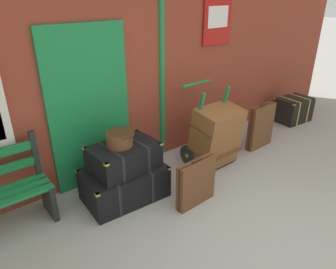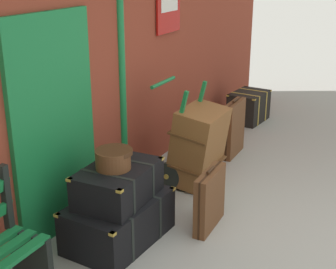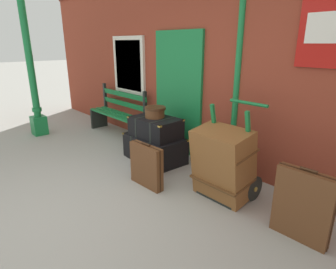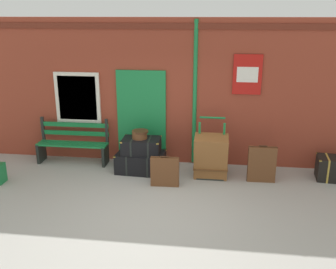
{
  "view_description": "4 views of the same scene",
  "coord_description": "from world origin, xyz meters",
  "px_view_note": "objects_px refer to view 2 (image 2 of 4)",
  "views": [
    {
      "loc": [
        -2.14,
        -1.11,
        2.44
      ],
      "look_at": [
        0.19,
        1.77,
        0.71
      ],
      "focal_mm": 33.37,
      "sensor_mm": 36.0,
      "label": 1
    },
    {
      "loc": [
        -3.86,
        -0.44,
        2.53
      ],
      "look_at": [
        0.26,
        1.68,
        0.85
      ],
      "focal_mm": 52.39,
      "sensor_mm": 36.0,
      "label": 2
    },
    {
      "loc": [
        2.93,
        -0.98,
        1.9
      ],
      "look_at": [
        0.05,
        1.64,
        0.62
      ],
      "focal_mm": 29.96,
      "sensor_mm": 36.0,
      "label": 3
    },
    {
      "loc": [
        1.08,
        -5.72,
        3.29
      ],
      "look_at": [
        0.11,
        1.81,
        0.86
      ],
      "focal_mm": 40.89,
      "sensor_mm": 36.0,
      "label": 4
    }
  ],
  "objects_px": {
    "round_hatbox": "(113,158)",
    "large_brown_trunk": "(198,146)",
    "suitcase_brown": "(234,128)",
    "corner_trunk": "(249,107)",
    "suitcase_cream": "(210,200)",
    "steamer_trunk_base": "(119,220)",
    "porters_trolley": "(184,158)",
    "steamer_trunk_middle": "(118,183)"
  },
  "relations": [
    {
      "from": "porters_trolley",
      "to": "round_hatbox",
      "type": "bearing_deg",
      "value": -179.54
    },
    {
      "from": "steamer_trunk_base",
      "to": "suitcase_cream",
      "type": "distance_m",
      "value": 0.91
    },
    {
      "from": "large_brown_trunk",
      "to": "steamer_trunk_middle",
      "type": "bearing_deg",
      "value": 174.4
    },
    {
      "from": "steamer_trunk_base",
      "to": "large_brown_trunk",
      "type": "distance_m",
      "value": 1.53
    },
    {
      "from": "round_hatbox",
      "to": "large_brown_trunk",
      "type": "relative_size",
      "value": 0.37
    },
    {
      "from": "suitcase_brown",
      "to": "steamer_trunk_middle",
      "type": "bearing_deg",
      "value": 175.19
    },
    {
      "from": "round_hatbox",
      "to": "suitcase_brown",
      "type": "height_order",
      "value": "round_hatbox"
    },
    {
      "from": "round_hatbox",
      "to": "porters_trolley",
      "type": "distance_m",
      "value": 1.62
    },
    {
      "from": "suitcase_cream",
      "to": "large_brown_trunk",
      "type": "bearing_deg",
      "value": 30.36
    },
    {
      "from": "steamer_trunk_middle",
      "to": "corner_trunk",
      "type": "bearing_deg",
      "value": 1.07
    },
    {
      "from": "steamer_trunk_base",
      "to": "steamer_trunk_middle",
      "type": "xyz_separation_m",
      "value": [
        0.02,
        0.01,
        0.37
      ]
    },
    {
      "from": "porters_trolley",
      "to": "corner_trunk",
      "type": "relative_size",
      "value": 1.62
    },
    {
      "from": "steamer_trunk_base",
      "to": "round_hatbox",
      "type": "height_order",
      "value": "round_hatbox"
    },
    {
      "from": "corner_trunk",
      "to": "porters_trolley",
      "type": "bearing_deg",
      "value": -179.02
    },
    {
      "from": "porters_trolley",
      "to": "large_brown_trunk",
      "type": "height_order",
      "value": "porters_trolley"
    },
    {
      "from": "porters_trolley",
      "to": "corner_trunk",
      "type": "distance_m",
      "value": 2.52
    },
    {
      "from": "suitcase_brown",
      "to": "suitcase_cream",
      "type": "relative_size",
      "value": 1.23
    },
    {
      "from": "porters_trolley",
      "to": "suitcase_brown",
      "type": "height_order",
      "value": "porters_trolley"
    },
    {
      "from": "steamer_trunk_base",
      "to": "large_brown_trunk",
      "type": "bearing_deg",
      "value": -5.31
    },
    {
      "from": "steamer_trunk_base",
      "to": "porters_trolley",
      "type": "bearing_deg",
      "value": 1.41
    },
    {
      "from": "round_hatbox",
      "to": "suitcase_cream",
      "type": "height_order",
      "value": "round_hatbox"
    },
    {
      "from": "porters_trolley",
      "to": "suitcase_cream",
      "type": "bearing_deg",
      "value": -141.86
    },
    {
      "from": "corner_trunk",
      "to": "suitcase_brown",
      "type": "bearing_deg",
      "value": -169.17
    },
    {
      "from": "suitcase_brown",
      "to": "round_hatbox",
      "type": "bearing_deg",
      "value": 174.82
    },
    {
      "from": "suitcase_cream",
      "to": "suitcase_brown",
      "type": "bearing_deg",
      "value": 13.35
    },
    {
      "from": "large_brown_trunk",
      "to": "suitcase_brown",
      "type": "relative_size",
      "value": 1.2
    },
    {
      "from": "round_hatbox",
      "to": "large_brown_trunk",
      "type": "xyz_separation_m",
      "value": [
        1.51,
        -0.16,
        -0.37
      ]
    },
    {
      "from": "porters_trolley",
      "to": "suitcase_brown",
      "type": "xyz_separation_m",
      "value": [
        1.03,
        -0.24,
        0.1
      ]
    },
    {
      "from": "steamer_trunk_base",
      "to": "round_hatbox",
      "type": "distance_m",
      "value": 0.63
    },
    {
      "from": "large_brown_trunk",
      "to": "suitcase_brown",
      "type": "bearing_deg",
      "value": -3.66
    },
    {
      "from": "steamer_trunk_middle",
      "to": "round_hatbox",
      "type": "height_order",
      "value": "round_hatbox"
    },
    {
      "from": "round_hatbox",
      "to": "corner_trunk",
      "type": "relative_size",
      "value": 0.47
    },
    {
      "from": "steamer_trunk_base",
      "to": "porters_trolley",
      "type": "xyz_separation_m",
      "value": [
        1.5,
        0.04,
        0.06
      ]
    },
    {
      "from": "steamer_trunk_base",
      "to": "steamer_trunk_middle",
      "type": "bearing_deg",
      "value": 13.55
    },
    {
      "from": "steamer_trunk_base",
      "to": "corner_trunk",
      "type": "distance_m",
      "value": 4.02
    },
    {
      "from": "large_brown_trunk",
      "to": "corner_trunk",
      "type": "height_order",
      "value": "large_brown_trunk"
    },
    {
      "from": "porters_trolley",
      "to": "corner_trunk",
      "type": "bearing_deg",
      "value": 0.98
    },
    {
      "from": "corner_trunk",
      "to": "round_hatbox",
      "type": "bearing_deg",
      "value": -179.21
    },
    {
      "from": "suitcase_cream",
      "to": "corner_trunk",
      "type": "bearing_deg",
      "value": 12.25
    },
    {
      "from": "steamer_trunk_base",
      "to": "suitcase_brown",
      "type": "height_order",
      "value": "suitcase_brown"
    },
    {
      "from": "steamer_trunk_base",
      "to": "suitcase_brown",
      "type": "xyz_separation_m",
      "value": [
        2.53,
        -0.21,
        0.16
      ]
    },
    {
      "from": "corner_trunk",
      "to": "steamer_trunk_base",
      "type": "bearing_deg",
      "value": -178.86
    }
  ]
}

